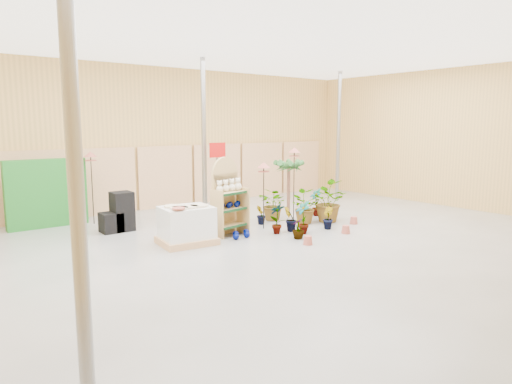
{
  "coord_description": "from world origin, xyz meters",
  "views": [
    {
      "loc": [
        -6.64,
        -7.54,
        2.71
      ],
      "look_at": [
        0.3,
        1.5,
        1.0
      ],
      "focal_mm": 32.0,
      "sensor_mm": 36.0,
      "label": 1
    }
  ],
  "objects_px": {
    "pallet_stack": "(187,225)",
    "bird_table_front": "(264,167)",
    "display_shelf": "(227,199)",
    "potted_plant_2": "(303,207)"
  },
  "relations": [
    {
      "from": "pallet_stack",
      "to": "potted_plant_2",
      "type": "height_order",
      "value": "potted_plant_2"
    },
    {
      "from": "display_shelf",
      "to": "pallet_stack",
      "type": "bearing_deg",
      "value": 179.0
    },
    {
      "from": "display_shelf",
      "to": "bird_table_front",
      "type": "relative_size",
      "value": 1.1
    },
    {
      "from": "pallet_stack",
      "to": "potted_plant_2",
      "type": "relative_size",
      "value": 1.44
    },
    {
      "from": "display_shelf",
      "to": "potted_plant_2",
      "type": "xyz_separation_m",
      "value": [
        2.38,
        -0.19,
        -0.42
      ]
    },
    {
      "from": "pallet_stack",
      "to": "bird_table_front",
      "type": "bearing_deg",
      "value": 9.05
    },
    {
      "from": "potted_plant_2",
      "to": "bird_table_front",
      "type": "bearing_deg",
      "value": 174.16
    },
    {
      "from": "bird_table_front",
      "to": "potted_plant_2",
      "type": "bearing_deg",
      "value": -5.84
    },
    {
      "from": "potted_plant_2",
      "to": "pallet_stack",
      "type": "bearing_deg",
      "value": 179.89
    },
    {
      "from": "bird_table_front",
      "to": "potted_plant_2",
      "type": "relative_size",
      "value": 1.91
    }
  ]
}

